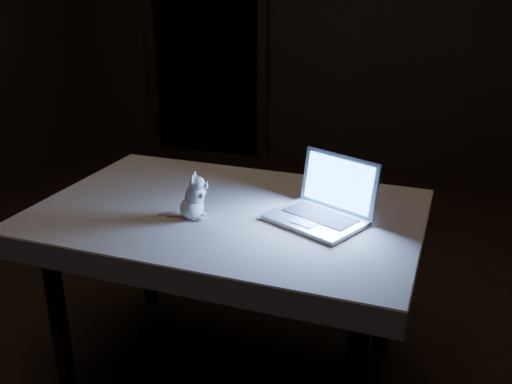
% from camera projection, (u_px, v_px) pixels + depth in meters
% --- Properties ---
extents(floor, '(5.00, 5.00, 0.00)m').
position_uv_depth(floor, '(219.00, 342.00, 2.39)').
color(floor, black).
rests_on(floor, ground).
extents(doorway, '(1.06, 0.36, 2.13)m').
position_uv_depth(doorway, '(206.00, 23.00, 4.54)').
color(doorway, black).
rests_on(doorway, back_wall).
extents(table, '(1.26, 0.83, 0.67)m').
position_uv_depth(table, '(229.00, 293.00, 2.12)').
color(table, black).
rests_on(table, floor).
extents(tablecloth, '(1.47, 1.12, 0.08)m').
position_uv_depth(tablecloth, '(222.00, 223.00, 1.99)').
color(tablecloth, beige).
rests_on(tablecloth, table).
extents(laptop, '(0.39, 0.37, 0.21)m').
position_uv_depth(laptop, '(316.00, 193.00, 1.86)').
color(laptop, silver).
rests_on(laptop, tablecloth).
extents(plush_mouse, '(0.13, 0.13, 0.16)m').
position_uv_depth(plush_mouse, '(191.00, 196.00, 1.90)').
color(plush_mouse, silver).
rests_on(plush_mouse, tablecloth).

